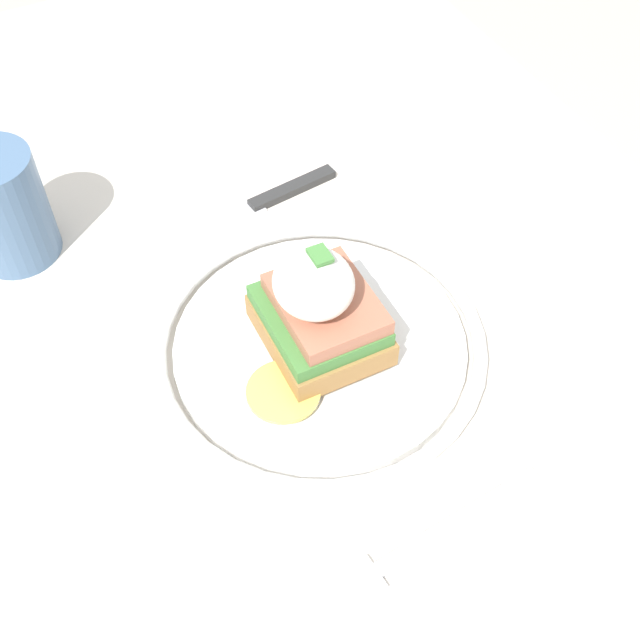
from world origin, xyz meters
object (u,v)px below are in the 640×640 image
object	(u,v)px
fork	(423,543)
cup	(3,206)
knife	(252,208)
plate	(320,345)
sandwich	(318,311)

from	to	relation	value
fork	cup	xyz separation A→B (m)	(0.35, 0.16, 0.04)
knife	cup	world-z (taller)	cup
plate	cup	world-z (taller)	cup
sandwich	cup	size ratio (longest dim) A/B	1.15
plate	knife	size ratio (longest dim) A/B	1.22
sandwich	cup	xyz separation A→B (m)	(0.19, 0.16, -0.00)
sandwich	fork	distance (m)	0.16
fork	cup	distance (m)	0.38
knife	sandwich	bearing A→B (deg)	173.87
plate	sandwich	bearing A→B (deg)	121.84
plate	sandwich	distance (m)	0.04
plate	cup	bearing A→B (deg)	40.68
plate	fork	bearing A→B (deg)	176.72
cup	sandwich	bearing A→B (deg)	-139.87
plate	sandwich	world-z (taller)	sandwich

